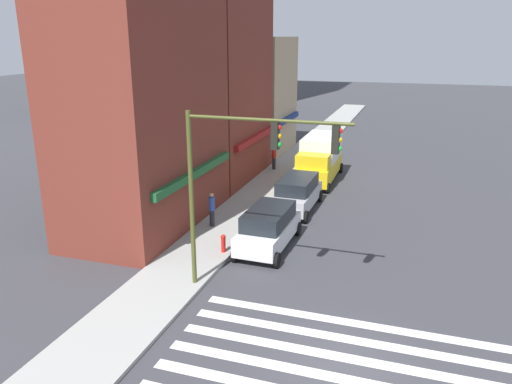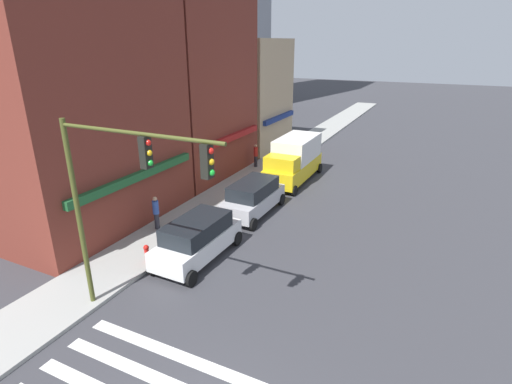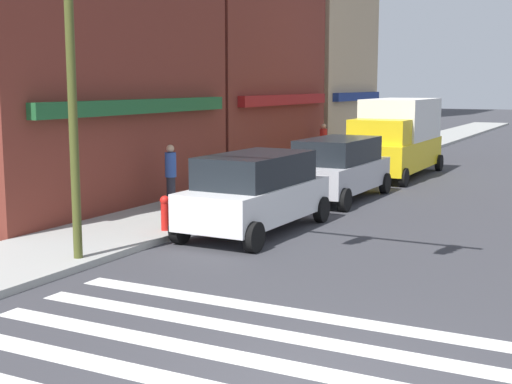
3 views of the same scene
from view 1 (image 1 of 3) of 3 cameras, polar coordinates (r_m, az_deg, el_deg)
ground_plane at (r=16.12m, az=9.76°, el=-19.18°), size 200.00×200.00×0.00m
sidewalk_left at (r=18.37m, az=-14.78°, el=-14.25°), size 120.00×3.00×0.15m
crosswalk_stripes at (r=16.12m, az=9.76°, el=-19.17°), size 5.60×10.80×0.01m
storefront_row at (r=32.48m, az=-5.65°, el=11.12°), size 26.78×5.30×13.29m
traffic_signal at (r=17.84m, az=-1.42°, el=2.94°), size 0.32×6.04×7.00m
suv_white at (r=23.33m, az=1.44°, el=-4.02°), size 4.74×2.12×1.94m
suv_silver at (r=28.47m, az=4.73°, el=-0.08°), size 4.72×2.12×1.94m
box_truck_yellow at (r=34.42m, az=7.30°, el=3.87°), size 6.22×2.42×3.04m
pedestrian_red_jacket at (r=36.72m, az=2.07°, el=4.03°), size 0.32×0.32×1.77m
pedestrian_blue_shirt at (r=25.70m, az=-5.07°, el=-1.93°), size 0.32×0.32×1.77m
fire_hydrant at (r=22.74m, az=-3.76°, el=-5.77°), size 0.24×0.24×0.84m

